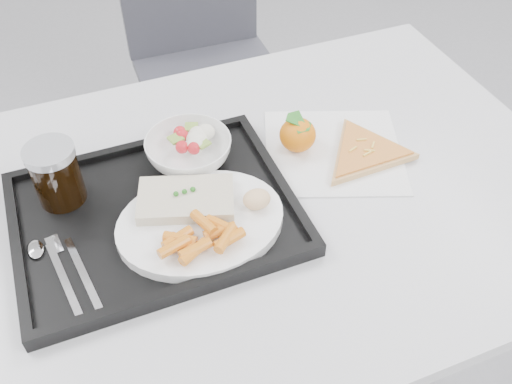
% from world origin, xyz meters
% --- Properties ---
extents(table, '(1.20, 0.80, 0.75)m').
position_xyz_m(table, '(0.00, 0.30, 0.68)').
color(table, '#B2B2B4').
rests_on(table, ground).
extents(chair, '(0.43, 0.43, 0.93)m').
position_xyz_m(chair, '(0.20, 1.14, 0.54)').
color(chair, '#36363E').
rests_on(chair, ground).
extents(tray, '(0.45, 0.35, 0.03)m').
position_xyz_m(tray, '(-0.14, 0.30, 0.76)').
color(tray, black).
rests_on(tray, table).
extents(dinner_plate, '(0.27, 0.27, 0.02)m').
position_xyz_m(dinner_plate, '(-0.08, 0.25, 0.77)').
color(dinner_plate, white).
rests_on(dinner_plate, tray).
extents(fish_fillet, '(0.17, 0.14, 0.03)m').
position_xyz_m(fish_fillet, '(-0.09, 0.29, 0.79)').
color(fish_fillet, beige).
rests_on(fish_fillet, dinner_plate).
extents(bread_roll, '(0.05, 0.04, 0.03)m').
position_xyz_m(bread_roll, '(0.01, 0.24, 0.80)').
color(bread_roll, tan).
rests_on(bread_roll, dinner_plate).
extents(salad_bowl, '(0.15, 0.15, 0.05)m').
position_xyz_m(salad_bowl, '(-0.05, 0.40, 0.79)').
color(salad_bowl, white).
rests_on(salad_bowl, tray).
extents(cola_glass, '(0.08, 0.08, 0.11)m').
position_xyz_m(cola_glass, '(-0.27, 0.39, 0.82)').
color(cola_glass, black).
rests_on(cola_glass, tray).
extents(cutlery, '(0.09, 0.17, 0.01)m').
position_xyz_m(cutlery, '(-0.30, 0.25, 0.77)').
color(cutlery, silver).
rests_on(cutlery, tray).
extents(napkin, '(0.32, 0.31, 0.00)m').
position_xyz_m(napkin, '(0.21, 0.34, 0.75)').
color(napkin, white).
rests_on(napkin, table).
extents(tangerine, '(0.09, 0.09, 0.07)m').
position_xyz_m(tangerine, '(0.15, 0.38, 0.79)').
color(tangerine, '#FF6902').
rests_on(tangerine, napkin).
extents(pizza_slice, '(0.29, 0.29, 0.02)m').
position_xyz_m(pizza_slice, '(0.26, 0.31, 0.76)').
color(pizza_slice, '#E3B974').
rests_on(pizza_slice, napkin).
extents(carrot_pile, '(0.13, 0.09, 0.03)m').
position_xyz_m(carrot_pile, '(-0.10, 0.20, 0.80)').
color(carrot_pile, orange).
rests_on(carrot_pile, dinner_plate).
extents(salad_contents, '(0.09, 0.08, 0.03)m').
position_xyz_m(salad_contents, '(-0.03, 0.42, 0.80)').
color(salad_contents, red).
rests_on(salad_contents, salad_bowl).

